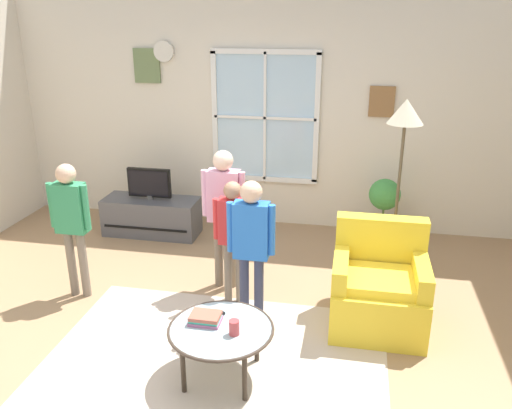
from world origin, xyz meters
The scene contains 17 objects.
ground_plane centered at (0.00, 0.00, -0.01)m, with size 6.90×5.98×0.02m, color #9E7A56.
back_wall centered at (0.00, 2.75, 1.49)m, with size 6.30×0.17×2.98m.
area_rug centered at (0.03, -0.21, 0.00)m, with size 2.57×1.94×0.01m, color #C6B29E.
tv_stand centered at (-1.34, 2.06, 0.22)m, with size 1.11×0.44×0.44m.
television centered at (-1.34, 2.05, 0.63)m, with size 0.51×0.08×0.37m.
armchair centered at (1.24, 0.60, 0.33)m, with size 0.76×0.74×0.87m.
coffee_table centered at (0.13, -0.31, 0.38)m, with size 0.76×0.76×0.41m.
book_stack centered at (0.00, -0.26, 0.44)m, with size 0.22×0.16×0.07m.
cup centered at (0.24, -0.37, 0.46)m, with size 0.07×0.07×0.11m, color #BF3F3F.
remote_near_books centered at (0.07, -0.19, 0.42)m, with size 0.04×0.14×0.02m, color black.
remote_near_cup centered at (0.08, -0.25, 0.42)m, with size 0.04×0.14×0.02m, color black.
person_red_shirt centered at (-0.03, 0.73, 0.72)m, with size 0.35×0.16×1.15m.
person_green_shirt centered at (-1.46, 0.56, 0.80)m, with size 0.38×0.17×1.27m.
person_pink_shirt centered at (-0.17, 0.99, 0.84)m, with size 0.41×0.18×1.35m.
person_blue_shirt centered at (0.21, 0.35, 0.81)m, with size 0.39×0.18×1.28m.
potted_plant_by_window centered at (1.33, 2.30, 0.37)m, with size 0.38×0.38×0.76m.
floor_lamp centered at (1.39, 1.40, 1.49)m, with size 0.32×0.32×1.78m.
Camera 1 is at (0.96, -3.33, 2.49)m, focal length 36.51 mm.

